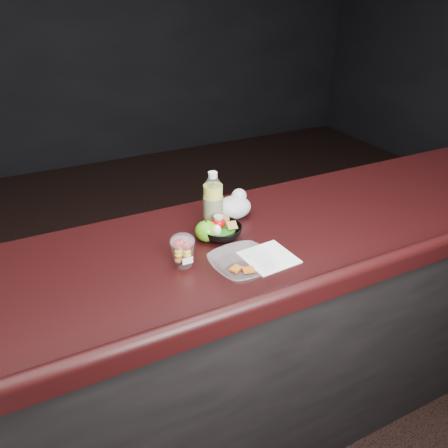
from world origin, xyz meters
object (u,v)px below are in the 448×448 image
(green_apple, at_px, (206,231))
(snack_bowl, at_px, (221,231))
(lemonade_bottle, at_px, (213,205))
(fruit_cup, at_px, (183,250))
(takeout_bowl, at_px, (243,265))

(green_apple, xyz_separation_m, snack_bowl, (0.05, -0.00, -0.01))
(lemonade_bottle, height_order, fruit_cup, lemonade_bottle)
(fruit_cup, bearing_deg, green_apple, 39.32)
(green_apple, height_order, takeout_bowl, green_apple)
(takeout_bowl, bearing_deg, lemonade_bottle, 82.45)
(green_apple, bearing_deg, fruit_cup, -140.68)
(green_apple, bearing_deg, snack_bowl, -5.23)
(lemonade_bottle, xyz_separation_m, takeout_bowl, (-0.04, -0.30, -0.07))
(lemonade_bottle, xyz_separation_m, fruit_cup, (-0.19, -0.18, -0.03))
(fruit_cup, height_order, green_apple, fruit_cup)
(lemonade_bottle, distance_m, green_apple, 0.11)
(green_apple, relative_size, snack_bowl, 0.48)
(takeout_bowl, bearing_deg, snack_bowl, 82.11)
(lemonade_bottle, xyz_separation_m, green_apple, (-0.06, -0.08, -0.06))
(fruit_cup, xyz_separation_m, takeout_bowl, (0.15, -0.12, -0.03))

